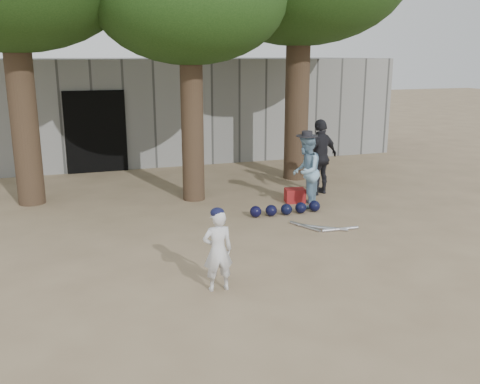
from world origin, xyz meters
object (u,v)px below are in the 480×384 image
object	(u,v)px
boy_player	(218,251)
red_bag	(295,195)
spectator_blue	(306,171)
spectator_dark	(320,157)

from	to	relation	value
boy_player	red_bag	xyz separation A→B (m)	(2.85, 3.75, -0.42)
spectator_blue	boy_player	bearing A→B (deg)	-6.55
spectator_blue	spectator_dark	world-z (taller)	spectator_dark
boy_player	spectator_dark	world-z (taller)	spectator_dark
spectator_blue	red_bag	world-z (taller)	spectator_blue
boy_player	spectator_dark	xyz separation A→B (m)	(3.68, 4.24, 0.29)
spectator_blue	spectator_dark	xyz separation A→B (m)	(0.79, 0.91, 0.09)
spectator_dark	red_bag	world-z (taller)	spectator_dark
boy_player	spectator_blue	bearing A→B (deg)	-129.46
boy_player	spectator_dark	bearing A→B (deg)	-129.51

